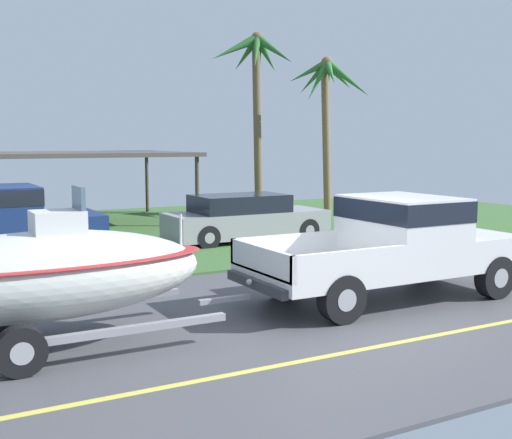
{
  "coord_description": "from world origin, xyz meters",
  "views": [
    {
      "loc": [
        -6.06,
        -8.82,
        2.9
      ],
      "look_at": [
        -0.74,
        0.91,
        1.57
      ],
      "focal_mm": 45.56,
      "sensor_mm": 36.0,
      "label": 1
    }
  ],
  "objects_px": {
    "boat_on_trailer": "(41,275)",
    "palm_tree_mid": "(328,93)",
    "pickup_truck_towing": "(400,242)",
    "palm_tree_near_right": "(256,74)",
    "parked_pickup_background": "(0,220)",
    "parked_sedan_near": "(245,219)",
    "carport_awning": "(77,155)"
  },
  "relations": [
    {
      "from": "boat_on_trailer",
      "to": "palm_tree_mid",
      "type": "relative_size",
      "value": 0.95
    },
    {
      "from": "parked_pickup_background",
      "to": "carport_awning",
      "type": "bearing_deg",
      "value": 61.86
    },
    {
      "from": "pickup_truck_towing",
      "to": "boat_on_trailer",
      "type": "relative_size",
      "value": 0.95
    },
    {
      "from": "palm_tree_mid",
      "to": "palm_tree_near_right",
      "type": "bearing_deg",
      "value": 143.97
    },
    {
      "from": "parked_pickup_background",
      "to": "palm_tree_mid",
      "type": "height_order",
      "value": "palm_tree_mid"
    },
    {
      "from": "boat_on_trailer",
      "to": "parked_pickup_background",
      "type": "xyz_separation_m",
      "value": [
        0.39,
        7.23,
        -0.03
      ]
    },
    {
      "from": "palm_tree_near_right",
      "to": "palm_tree_mid",
      "type": "relative_size",
      "value": 1.16
    },
    {
      "from": "pickup_truck_towing",
      "to": "palm_tree_near_right",
      "type": "distance_m",
      "value": 14.68
    },
    {
      "from": "pickup_truck_towing",
      "to": "parked_pickup_background",
      "type": "relative_size",
      "value": 0.99
    },
    {
      "from": "parked_pickup_background",
      "to": "carport_awning",
      "type": "height_order",
      "value": "carport_awning"
    },
    {
      "from": "boat_on_trailer",
      "to": "palm_tree_near_right",
      "type": "xyz_separation_m",
      "value": [
        10.7,
        13.32,
        4.46
      ]
    },
    {
      "from": "pickup_truck_towing",
      "to": "palm_tree_near_right",
      "type": "relative_size",
      "value": 0.78
    },
    {
      "from": "parked_pickup_background",
      "to": "carport_awning",
      "type": "distance_m",
      "value": 7.22
    },
    {
      "from": "pickup_truck_towing",
      "to": "parked_pickup_background",
      "type": "bearing_deg",
      "value": 130.02
    },
    {
      "from": "parked_sedan_near",
      "to": "palm_tree_near_right",
      "type": "bearing_deg",
      "value": 58.59
    },
    {
      "from": "pickup_truck_towing",
      "to": "parked_pickup_background",
      "type": "distance_m",
      "value": 9.44
    },
    {
      "from": "boat_on_trailer",
      "to": "palm_tree_mid",
      "type": "height_order",
      "value": "palm_tree_mid"
    },
    {
      "from": "parked_sedan_near",
      "to": "palm_tree_near_right",
      "type": "relative_size",
      "value": 0.66
    },
    {
      "from": "carport_awning",
      "to": "palm_tree_mid",
      "type": "relative_size",
      "value": 1.19
    },
    {
      "from": "parked_pickup_background",
      "to": "palm_tree_mid",
      "type": "xyz_separation_m",
      "value": [
        12.56,
        4.45,
        3.72
      ]
    },
    {
      "from": "boat_on_trailer",
      "to": "palm_tree_mid",
      "type": "distance_m",
      "value": 17.83
    },
    {
      "from": "parked_pickup_background",
      "to": "palm_tree_near_right",
      "type": "bearing_deg",
      "value": 30.56
    },
    {
      "from": "pickup_truck_towing",
      "to": "palm_tree_near_right",
      "type": "bearing_deg",
      "value": 72.36
    },
    {
      "from": "carport_awning",
      "to": "palm_tree_mid",
      "type": "distance_m",
      "value": 9.67
    },
    {
      "from": "pickup_truck_towing",
      "to": "boat_on_trailer",
      "type": "bearing_deg",
      "value": -180.0
    },
    {
      "from": "pickup_truck_towing",
      "to": "boat_on_trailer",
      "type": "distance_m",
      "value": 6.46
    },
    {
      "from": "boat_on_trailer",
      "to": "parked_sedan_near",
      "type": "distance_m",
      "value": 10.25
    },
    {
      "from": "pickup_truck_towing",
      "to": "palm_tree_mid",
      "type": "height_order",
      "value": "palm_tree_mid"
    },
    {
      "from": "pickup_truck_towing",
      "to": "parked_sedan_near",
      "type": "relative_size",
      "value": 1.18
    },
    {
      "from": "pickup_truck_towing",
      "to": "carport_awning",
      "type": "relative_size",
      "value": 0.76
    },
    {
      "from": "palm_tree_near_right",
      "to": "parked_pickup_background",
      "type": "bearing_deg",
      "value": -149.44
    },
    {
      "from": "parked_pickup_background",
      "to": "pickup_truck_towing",
      "type": "bearing_deg",
      "value": -49.98
    }
  ]
}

